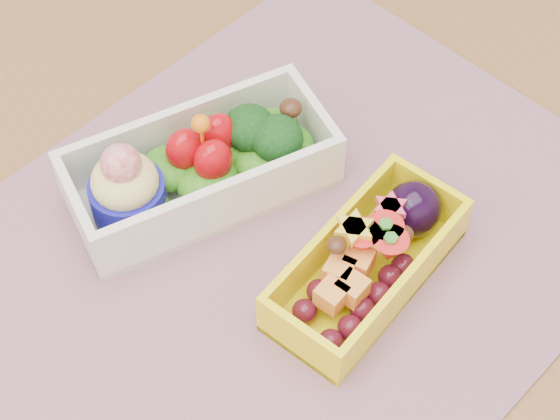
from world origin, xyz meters
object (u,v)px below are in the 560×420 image
table (259,336)px  bento_yellow (370,260)px  placemat (274,253)px  bento_white (199,168)px

table → bento_yellow: 0.14m
table → bento_yellow: bento_yellow is taller
table → bento_yellow: (0.06, -0.05, 0.12)m
placemat → bento_white: bento_white is taller
bento_white → bento_yellow: size_ratio=1.19×
placemat → bento_white: size_ratio=2.50×
table → bento_white: size_ratio=6.40×
placemat → bento_yellow: size_ratio=2.97×
placemat → bento_yellow: (0.04, -0.05, 0.02)m
placemat → bento_white: 0.08m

